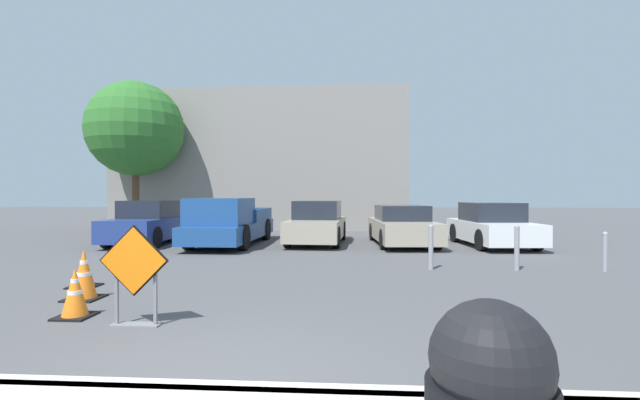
% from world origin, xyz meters
% --- Properties ---
extents(ground_plane, '(96.00, 96.00, 0.00)m').
position_xyz_m(ground_plane, '(0.00, 10.00, 0.00)').
color(ground_plane, '#4C4C4F').
extents(curb_lip, '(26.84, 0.20, 0.14)m').
position_xyz_m(curb_lip, '(0.00, 0.00, 0.07)').
color(curb_lip, beige).
rests_on(curb_lip, ground_plane).
extents(road_closed_sign, '(0.93, 0.20, 1.32)m').
position_xyz_m(road_closed_sign, '(-1.62, 1.94, 0.72)').
color(road_closed_sign, black).
rests_on(road_closed_sign, ground_plane).
extents(traffic_cone_nearest, '(0.47, 0.47, 0.70)m').
position_xyz_m(traffic_cone_nearest, '(-2.66, 2.29, 0.34)').
color(traffic_cone_nearest, black).
rests_on(traffic_cone_nearest, ground_plane).
extents(traffic_cone_second, '(0.53, 0.53, 0.83)m').
position_xyz_m(traffic_cone_second, '(-3.18, 3.31, 0.40)').
color(traffic_cone_second, black).
rests_on(traffic_cone_second, ground_plane).
extents(traffic_cone_third, '(0.49, 0.49, 0.61)m').
position_xyz_m(traffic_cone_third, '(-3.75, 4.21, 0.29)').
color(traffic_cone_third, black).
rests_on(traffic_cone_third, ground_plane).
extents(parked_car_nearest, '(1.90, 4.17, 1.53)m').
position_xyz_m(parked_car_nearest, '(-5.87, 11.20, 0.71)').
color(parked_car_nearest, navy).
rests_on(parked_car_nearest, ground_plane).
extents(pickup_truck, '(2.06, 5.45, 1.62)m').
position_xyz_m(pickup_truck, '(-2.90, 10.88, 0.74)').
color(pickup_truck, navy).
rests_on(pickup_truck, ground_plane).
extents(parked_car_second, '(2.01, 4.36, 1.52)m').
position_xyz_m(parked_car_second, '(0.08, 11.74, 0.70)').
color(parked_car_second, '#A39984').
rests_on(parked_car_second, ground_plane).
extents(parked_car_third, '(2.14, 4.63, 1.36)m').
position_xyz_m(parked_car_third, '(3.05, 11.59, 0.64)').
color(parked_car_third, '#A39984').
rests_on(parked_car_third, ground_plane).
extents(parked_car_fourth, '(2.13, 4.19, 1.47)m').
position_xyz_m(parked_car_fourth, '(6.03, 11.30, 0.67)').
color(parked_car_fourth, white).
rests_on(parked_car_fourth, ground_plane).
extents(bollard_nearest, '(0.12, 0.12, 1.04)m').
position_xyz_m(bollard_nearest, '(3.08, 6.52, 0.55)').
color(bollard_nearest, gray).
rests_on(bollard_nearest, ground_plane).
extents(bollard_second, '(0.12, 0.12, 1.04)m').
position_xyz_m(bollard_second, '(5.01, 6.52, 0.55)').
color(bollard_second, gray).
rests_on(bollard_second, ground_plane).
extents(bollard_third, '(0.12, 0.12, 0.90)m').
position_xyz_m(bollard_third, '(6.93, 6.52, 0.48)').
color(bollard_third, gray).
rests_on(bollard_third, ground_plane).
extents(building_facade_backdrop, '(14.88, 5.00, 7.04)m').
position_xyz_m(building_facade_backdrop, '(-3.36, 19.58, 3.52)').
color(building_facade_backdrop, gray).
rests_on(building_facade_backdrop, ground_plane).
extents(street_tree_behind_lot, '(4.34, 4.34, 6.95)m').
position_xyz_m(street_tree_behind_lot, '(-8.62, 15.69, 4.77)').
color(street_tree_behind_lot, '#513823').
rests_on(street_tree_behind_lot, ground_plane).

